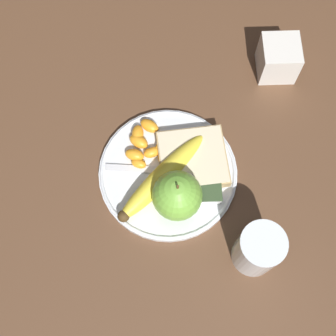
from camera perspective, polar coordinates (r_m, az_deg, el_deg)
The scene contains 17 objects.
ground_plane at distance 0.81m, azimuth -0.00°, elevation -0.79°, with size 3.00×3.00×0.00m, color brown.
plate at distance 0.80m, azimuth -0.00°, elevation -0.60°, with size 0.24×0.24×0.01m.
juice_glass at distance 0.74m, azimuth 10.86°, elevation -9.77°, with size 0.07×0.07×0.10m.
apple at distance 0.74m, azimuth 1.12°, elevation -3.39°, with size 0.08×0.08×0.09m.
banana at distance 0.77m, azimuth -0.73°, elevation -1.11°, with size 0.17×0.17×0.04m.
bread_slice at distance 0.79m, azimuth 3.03°, elevation 1.11°, with size 0.12×0.12×0.02m.
fork at distance 0.79m, azimuth -0.25°, elevation -0.33°, with size 0.18×0.03×0.00m.
jam_packet at distance 0.77m, azimuth 4.89°, elevation -3.02°, with size 0.04×0.04×0.02m.
orange_segment_0 at distance 0.79m, azimuth -3.59°, elevation 0.55°, with size 0.03×0.02×0.01m.
orange_segment_1 at distance 0.81m, azimuth -3.73°, elevation 4.12°, with size 0.02×0.04×0.02m.
orange_segment_2 at distance 0.80m, azimuth -4.10°, elevation 1.60°, with size 0.04×0.03×0.02m.
orange_segment_3 at distance 0.82m, azimuth -2.27°, elevation 5.16°, with size 0.04×0.04×0.02m.
orange_segment_4 at distance 0.80m, azimuth -0.46°, elevation 2.72°, with size 0.04×0.03×0.02m.
orange_segment_5 at distance 0.80m, azimuth -1.95°, elevation 1.92°, with size 0.03×0.03×0.02m.
orange_segment_6 at distance 0.80m, azimuth -0.66°, elevation 1.18°, with size 0.02×0.03×0.01m.
orange_segment_7 at distance 0.81m, azimuth -3.59°, elevation 3.25°, with size 0.04×0.04×0.02m.
condiment_caddy at distance 0.89m, azimuth 13.29°, elevation 12.86°, with size 0.07×0.07×0.07m.
Camera 1 is at (0.01, 0.27, 0.76)m, focal length 50.00 mm.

